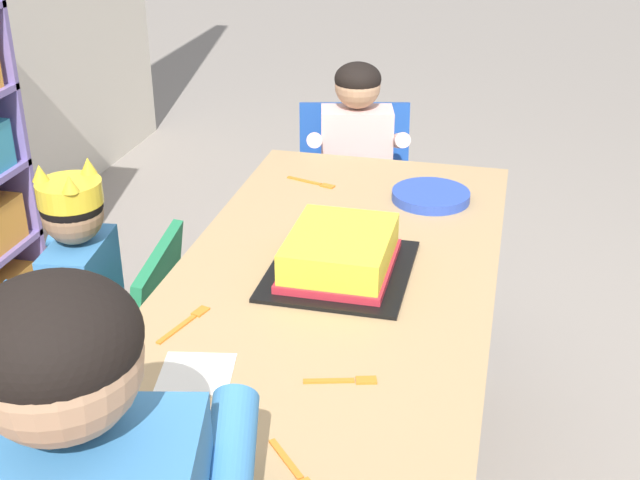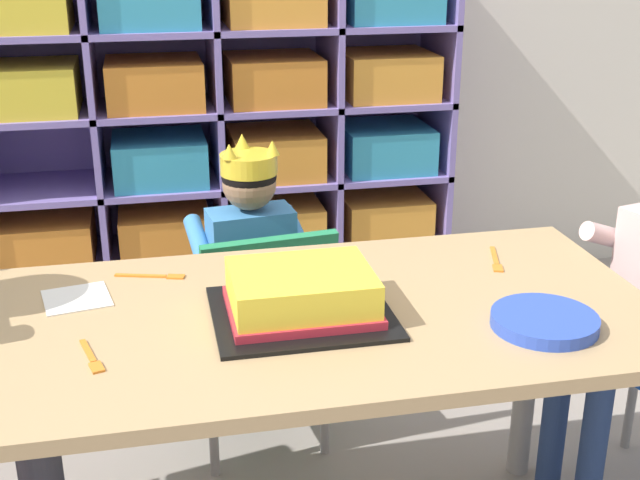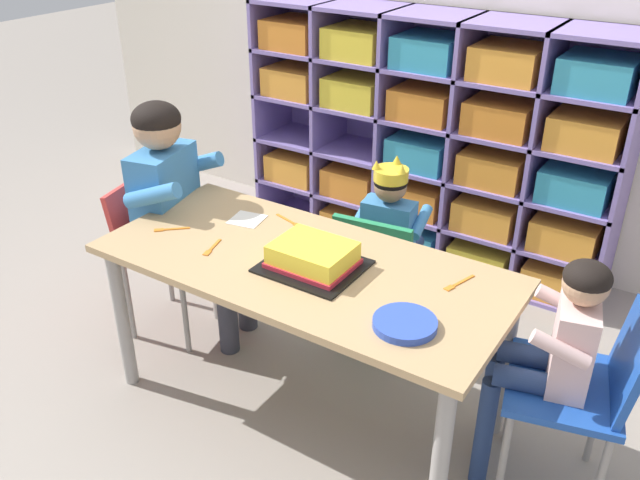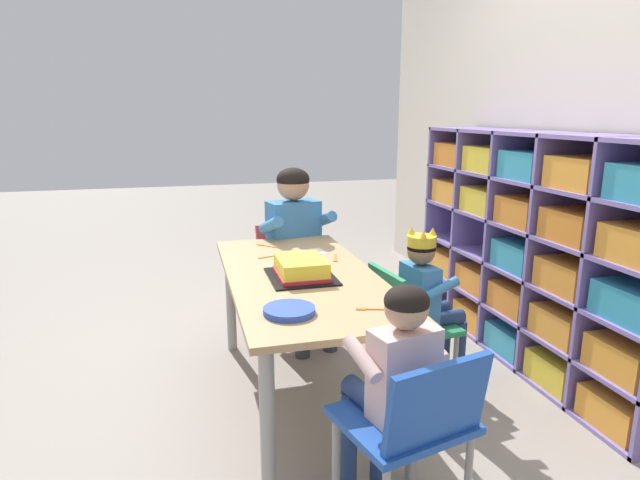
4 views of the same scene
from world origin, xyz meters
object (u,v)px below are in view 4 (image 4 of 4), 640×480
Objects in this scene: birthday_cake_on_tray at (301,269)px; child_with_crown at (427,291)px; fork_scattered_mid_table at (372,309)px; fork_by_napkin at (266,246)px; fork_near_cake_tray at (335,258)px; fork_beside_plate_stack at (268,257)px; classroom_chair_blue at (406,320)px; guest_at_table_side at (393,373)px; activity_table at (302,291)px; classroom_chair_adult_side at (290,266)px; paper_plate_stack at (289,311)px; classroom_chair_guest_side at (413,424)px; adult_helper_seated at (298,236)px.

child_with_crown is at bearing 92.08° from birthday_cake_on_tray.
fork_scattered_mid_table is 1.08m from fork_by_napkin.
birthday_cake_on_tray is 2.30× the size of fork_near_cake_tray.
fork_beside_plate_stack is 0.23m from fork_by_napkin.
guest_at_table_side is at bearing 146.35° from classroom_chair_blue.
activity_table is at bearing 78.44° from classroom_chair_blue.
guest_at_table_side is (1.67, -0.01, 0.12)m from classroom_chair_adult_side.
classroom_chair_blue is 0.74× the size of guest_at_table_side.
classroom_chair_adult_side is 1.35m from fork_scattered_mid_table.
classroom_chair_blue is 4.50× the size of fork_near_cake_tray.
guest_at_table_side is 1.18m from fork_beside_plate_stack.
child_with_crown is 0.96× the size of guest_at_table_side.
fork_by_napkin is (-0.34, -0.30, 0.00)m from fork_near_cake_tray.
child_with_crown is 0.89m from paper_plate_stack.
fork_near_cake_tray reaches higher than activity_table.
birthday_cake_on_tray reaches higher than paper_plate_stack.
classroom_chair_guest_side is 1.17m from fork_near_cake_tray.
guest_at_table_side reaches higher than child_with_crown.
classroom_chair_blue is 5.91× the size of fork_by_napkin.
fork_near_cake_tray is (-0.68, 0.37, -0.01)m from paper_plate_stack.
adult_helper_seated is at bearing 168.67° from birthday_cake_on_tray.
fork_by_napkin is at bearing 43.07° from child_with_crown.
child_with_crown reaches higher than activity_table.
child_with_crown is 2.53× the size of birthday_cake_on_tray.
guest_at_table_side reaches higher than classroom_chair_blue.
activity_table is 0.13m from birthday_cake_on_tray.
classroom_chair_guest_side reaches higher than classroom_chair_adult_side.
birthday_cake_on_tray is 1.71× the size of paper_plate_stack.
birthday_cake_on_tray is 2.68× the size of fork_beside_plate_stack.
child_with_crown reaches higher than fork_near_cake_tray.
paper_plate_stack is 1.56× the size of fork_beside_plate_stack.
activity_table is 0.32m from fork_near_cake_tray.
adult_helper_seated reaches higher than guest_at_table_side.
classroom_chair_blue is 4.69× the size of fork_scattered_mid_table.
classroom_chair_adult_side is at bearing 90.00° from adult_helper_seated.
paper_plate_stack is at bearing 112.63° from child_with_crown.
adult_helper_seated is (-0.74, -0.48, 0.13)m from child_with_crown.
activity_table is 0.54m from classroom_chair_blue.
fork_near_cake_tray is (-1.15, 0.09, 0.20)m from classroom_chair_guest_side.
guest_at_table_side is (0.81, -0.51, 0.04)m from child_with_crown.
classroom_chair_blue is at bearing -45.97° from fork_beside_plate_stack.
classroom_chair_blue is 5.23× the size of fork_beside_plate_stack.
classroom_chair_adult_side is at bearing 102.64° from fork_by_napkin.
fork_scattered_mid_table is (0.48, -0.46, 0.13)m from child_with_crown.
activity_table is 0.85m from guest_at_table_side.
fork_beside_plate_stack is 0.86× the size of fork_near_cake_tray.
classroom_chair_guest_side reaches higher than fork_near_cake_tray.
paper_plate_stack is at bearing 167.01° from fork_near_cake_tray.
fork_scattered_mid_table and fork_beside_plate_stack have the same top height.
classroom_chair_adult_side is 4.79× the size of fork_near_cake_tray.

